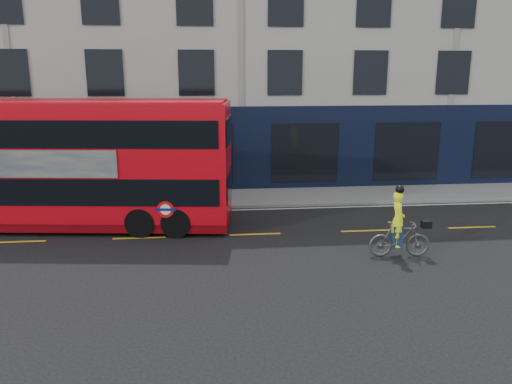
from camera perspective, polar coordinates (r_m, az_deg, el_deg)
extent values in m
plane|color=black|center=(16.16, 0.41, -6.54)|extent=(120.00, 120.00, 0.00)
cube|color=slate|center=(22.33, -1.36, -0.65)|extent=(60.00, 3.00, 0.12)
cube|color=gray|center=(20.88, -1.05, -1.65)|extent=(60.00, 0.12, 0.13)
cube|color=#ADACA3|center=(28.18, -2.50, 17.57)|extent=(50.00, 10.00, 15.00)
cube|color=black|center=(23.39, -1.66, 4.86)|extent=(50.00, 0.08, 4.00)
cube|color=silver|center=(20.61, -0.98, -2.03)|extent=(58.00, 0.10, 0.01)
cube|color=red|center=(19.05, -20.44, 3.50)|extent=(11.56, 3.89, 4.07)
cube|color=#650409|center=(19.52, -19.91, -2.84)|extent=(11.55, 3.84, 0.31)
cube|color=black|center=(19.21, -20.22, 0.85)|extent=(11.11, 3.87, 0.93)
cube|color=black|center=(18.91, -20.71, 6.65)|extent=(11.11, 3.87, 0.93)
cube|color=#A70B14|center=(18.82, -20.96, 9.66)|extent=(11.32, 3.76, 0.08)
cube|color=black|center=(17.95, -3.04, 0.83)|extent=(0.31, 2.31, 0.93)
cube|color=black|center=(17.62, -3.12, 7.05)|extent=(0.31, 2.31, 0.93)
cube|color=#989269|center=(18.26, -24.95, 2.92)|extent=(6.15, 0.76, 0.93)
cylinder|color=red|center=(17.10, -10.30, -1.98)|extent=(0.58, 0.09, 0.58)
cylinder|color=white|center=(17.10, -10.31, -1.99)|extent=(0.37, 0.06, 0.37)
cube|color=#0C1459|center=(17.09, -10.31, -1.99)|extent=(0.72, 0.10, 0.09)
cylinder|color=black|center=(18.43, -8.51, -2.43)|extent=(1.33, 2.73, 1.03)
cylinder|color=black|center=(18.68, -12.25, -2.38)|extent=(1.33, 2.73, 1.03)
imported|color=#4E5154|center=(15.98, 16.09, -5.20)|extent=(1.91, 0.67, 1.12)
imported|color=#E5FA14|center=(15.76, 15.90, -3.01)|extent=(0.45, 0.65, 1.70)
cube|color=black|center=(16.09, 18.89, -3.51)|extent=(0.30, 0.24, 0.22)
cube|color=#1B2948|center=(15.92, 15.77, -4.90)|extent=(0.33, 0.40, 0.70)
sphere|color=black|center=(15.52, 16.12, 0.28)|extent=(0.26, 0.26, 0.26)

